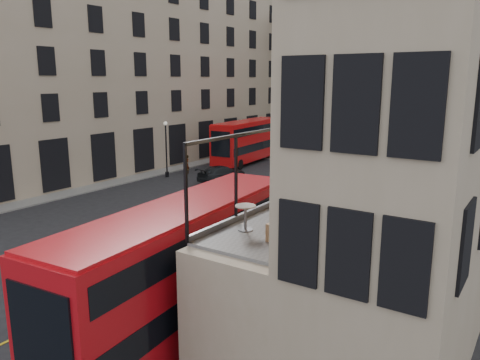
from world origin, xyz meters
The scene contains 31 objects.
ground centered at (0.00, 0.00, 0.00)m, with size 140.00×140.00×0.00m, color black.
host_building_main centered at (9.95, 0.00, 7.79)m, with size 7.26×11.40×15.10m.
host_frontage centered at (6.50, 0.00, 2.25)m, with size 3.00×11.00×4.50m, color tan.
cafe_floor centered at (6.50, 0.00, 4.55)m, with size 3.00×10.00×0.10m, color slate.
building_left centered at (-26.96, 20.00, 11.38)m, with size 14.60×50.60×22.00m.
gateway centered at (-5.00, 47.99, 9.39)m, with size 35.00×10.60×18.00m.
pavement_far centered at (-6.00, 38.00, 0.06)m, with size 40.00×12.00×0.12m, color slate.
pavement_left centered at (-22.00, 12.00, 0.06)m, with size 8.00×48.00×0.12m, color slate.
traffic_light_near centered at (-1.00, 12.00, 2.42)m, with size 0.16×0.20×3.80m.
traffic_light_far centered at (-15.00, 28.00, 2.42)m, with size 0.16×0.20×3.80m.
street_lamp_a centered at (-17.00, 18.00, 2.39)m, with size 0.36×0.36×5.33m.
street_lamp_b centered at (-6.00, 34.00, 2.39)m, with size 0.36×0.36×5.33m.
bus_near centered at (2.78, -2.62, 2.73)m, with size 3.79×12.36×4.86m.
bus_far centered at (-14.85, 29.03, 2.65)m, with size 3.70×12.03×4.72m.
car_a centered at (-5.70, 12.58, 0.69)m, with size 1.63×4.05×1.38m, color #999BA0.
car_b centered at (-2.43, 20.88, 0.73)m, with size 1.54×4.42×1.46m, color #9F090F.
car_c centered at (-11.31, 19.19, 0.74)m, with size 2.07×5.08×1.47m, color black.
bicycle centered at (-3.14, 11.68, 0.44)m, with size 0.58×1.68×0.88m, color gray.
cyclist centered at (-3.17, 16.68, 0.87)m, with size 0.63×0.41×1.73m, color yellow.
pedestrian_a centered at (-17.72, 29.36, 0.81)m, with size 0.79×0.62×1.63m, color gray.
pedestrian_b centered at (-10.17, 28.53, 0.77)m, with size 0.99×0.57×1.54m, color gray.
pedestrian_c centered at (-5.42, 38.76, 0.88)m, with size 1.03×0.43×1.76m, color gray.
pedestrian_d centered at (6.83, 34.30, 0.81)m, with size 0.79×0.51×1.62m, color gray.
pedestrian_e centered at (-16.43, 20.24, 0.94)m, with size 0.68×0.45×1.88m, color gray.
cafe_table_near centered at (5.76, -3.10, 5.13)m, with size 0.64×0.64×0.80m.
cafe_table_mid centered at (6.02, 0.87, 5.16)m, with size 0.68×0.68×0.85m.
cafe_table_far centered at (6.00, 3.80, 5.10)m, with size 0.61×0.61×0.76m.
cafe_chair_a centered at (7.05, -3.39, 4.90)m, with size 0.50×0.50×0.97m.
cafe_chair_b centered at (7.43, -0.64, 4.88)m, with size 0.45×0.45×0.91m.
cafe_chair_c centered at (7.47, 0.09, 4.85)m, with size 0.48×0.48×0.82m.
cafe_chair_d centered at (7.29, 3.69, 4.86)m, with size 0.45×0.45×0.85m.
Camera 1 is at (13.36, -14.77, 9.20)m, focal length 35.00 mm.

